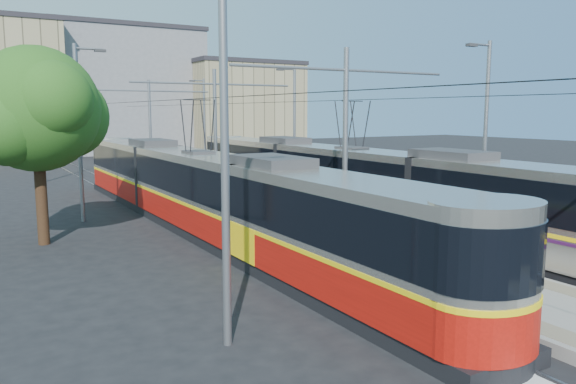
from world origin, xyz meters
TOP-DOWN VIEW (x-y plane):
  - ground at (0.00, 0.00)m, footprint 160.00×160.00m
  - platform at (0.00, 17.00)m, footprint 4.00×50.00m
  - tactile_strip_left at (-1.45, 17.00)m, footprint 0.70×50.00m
  - tactile_strip_right at (1.45, 17.00)m, footprint 0.70×50.00m
  - rails at (0.00, 17.00)m, footprint 8.71×70.00m
  - tram_left at (-3.60, 13.41)m, footprint 2.43×31.77m
  - tram_right at (3.60, 12.38)m, footprint 2.43×30.96m
  - catenary at (0.00, 14.15)m, footprint 9.20×70.00m
  - street_lamps at (-0.00, 21.00)m, footprint 15.18×38.22m
  - shelter at (0.68, 13.02)m, footprint 0.94×1.19m
  - tree at (-9.37, 14.28)m, footprint 5.12×4.73m
  - building_centre at (6.00, 64.00)m, footprint 18.36×14.28m
  - building_right at (20.00, 58.00)m, footprint 14.28×10.20m

SIDE VIEW (x-z plane):
  - ground at x=0.00m, z-range 0.00..0.00m
  - rails at x=0.00m, z-range 0.00..0.03m
  - platform at x=0.00m, z-range 0.00..0.30m
  - tactile_strip_left at x=-1.45m, z-range 0.30..0.31m
  - tactile_strip_right at x=1.45m, z-range 0.30..0.31m
  - shelter at x=0.68m, z-range 0.36..2.66m
  - tram_left at x=-3.60m, z-range -1.04..4.46m
  - tram_right at x=3.60m, z-range -0.89..4.61m
  - street_lamps at x=0.00m, z-range 0.18..8.18m
  - catenary at x=0.00m, z-range 1.02..8.02m
  - tree at x=-9.37m, z-range 1.31..8.74m
  - building_right at x=20.00m, z-range 0.01..11.40m
  - building_centre at x=6.00m, z-range 0.01..15.25m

